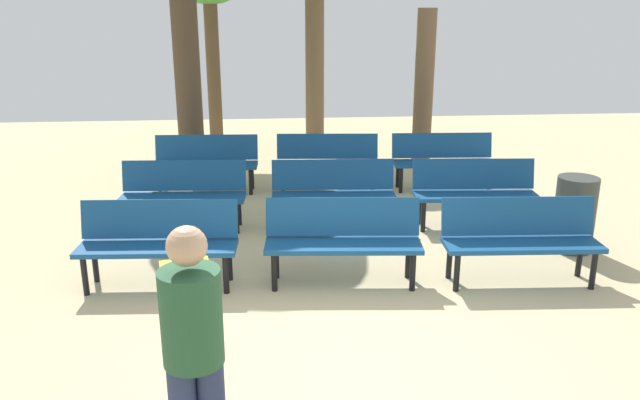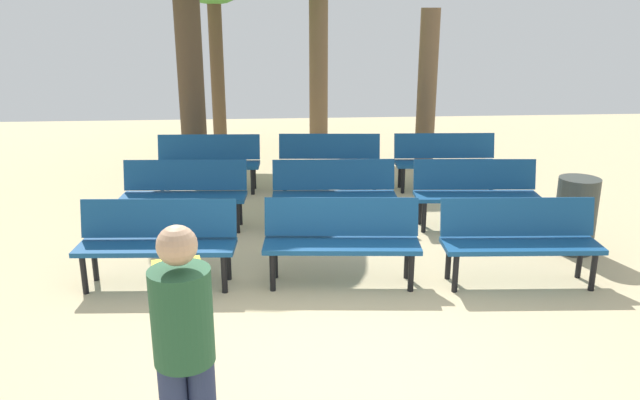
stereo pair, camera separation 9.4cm
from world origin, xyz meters
name	(u,v)px [view 2 (the right image)]	position (x,y,z in m)	size (l,w,h in m)	color
ground_plane	(346,364)	(0.00, 0.00, 0.00)	(24.00, 24.00, 0.00)	#CCB789
bench_r0_c0	(158,238)	(-1.75, 1.69, 0.50)	(1.63, 0.58, 0.87)	navy
bench_r0_c1	(341,236)	(0.13, 1.60, 0.50)	(1.63, 0.61, 0.87)	navy
bench_r0_c2	(520,236)	(1.97, 1.45, 0.50)	(1.62, 0.57, 0.87)	navy
bench_r1_c0	(184,190)	(-1.71, 3.45, 0.50)	(1.63, 0.58, 0.87)	navy
bench_r1_c1	(334,190)	(0.23, 3.33, 0.50)	(1.62, 0.55, 0.87)	navy
bench_r1_c2	(476,189)	(2.08, 3.19, 0.50)	(1.63, 0.60, 0.87)	navy
bench_r2_c0	(208,159)	(-1.57, 5.18, 0.50)	(1.62, 0.56, 0.87)	navy
bench_r2_c1	(329,159)	(0.33, 5.09, 0.50)	(1.63, 0.60, 0.87)	navy
bench_r2_c2	(445,158)	(2.17, 4.99, 0.50)	(1.62, 0.56, 0.87)	navy
tree_2	(427,89)	(2.22, 6.58, 1.39)	(0.34, 0.34, 2.79)	brown
visitor_with_backpack	(184,343)	(-1.07, -1.20, 0.94)	(0.41, 0.57, 1.65)	navy
trash_bin	(576,215)	(2.96, 2.24, 0.45)	(0.47, 0.47, 0.89)	#383D38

